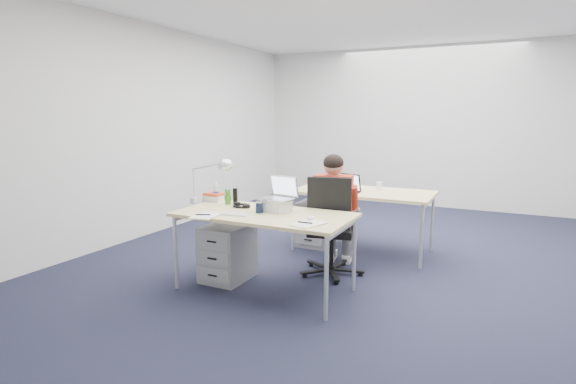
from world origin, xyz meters
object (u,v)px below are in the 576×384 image
at_px(drawer_pedestal_near, 228,252).
at_px(dark_laptop, 344,183).
at_px(seated_person, 335,212).
at_px(water_bottle, 216,192).
at_px(wireless_keyboard, 235,214).
at_px(sunglasses, 286,209).
at_px(headphones, 242,205).
at_px(far_cup, 379,186).
at_px(silver_laptop, 276,194).
at_px(computer_mouse, 311,218).
at_px(desk_far, 363,195).
at_px(drawer_pedestal_far, 316,223).
at_px(can_koozie, 259,207).
at_px(desk_near, 264,218).
at_px(bear_figurine, 228,196).
at_px(desk_lamp, 206,180).
at_px(cordless_phone, 235,196).
at_px(office_chair, 331,247).
at_px(book_stack, 214,197).

relative_size(drawer_pedestal_near, dark_laptop, 1.79).
xyz_separation_m(seated_person, water_bottle, (-1.11, -0.53, 0.21)).
bearing_deg(wireless_keyboard, sunglasses, 41.66).
xyz_separation_m(headphones, far_cup, (0.92, 1.63, 0.03)).
height_order(silver_laptop, computer_mouse, silver_laptop).
bearing_deg(far_cup, sunglasses, -106.44).
bearing_deg(desk_far, drawer_pedestal_near, -121.27).
bearing_deg(water_bottle, sunglasses, -5.41).
distance_m(drawer_pedestal_far, water_bottle, 1.54).
bearing_deg(silver_laptop, seated_person, 75.30).
height_order(can_koozie, far_cup, can_koozie).
height_order(desk_near, bear_figurine, bear_figurine).
bearing_deg(can_koozie, drawer_pedestal_near, 167.81).
bearing_deg(bear_figurine, desk_lamp, -158.66).
xyz_separation_m(seated_person, bear_figurine, (-0.92, -0.61, 0.19)).
bearing_deg(wireless_keyboard, seated_person, 51.13).
distance_m(desk_near, wireless_keyboard, 0.28).
distance_m(water_bottle, bear_figurine, 0.21).
relative_size(can_koozie, sunglasses, 0.98).
xyz_separation_m(bear_figurine, cordless_phone, (0.04, 0.07, -0.00)).
relative_size(bear_figurine, cordless_phone, 1.03).
bearing_deg(office_chair, can_koozie, -137.54).
relative_size(office_chair, desk_lamp, 2.10).
bearing_deg(wireless_keyboard, bear_figurine, 122.12).
height_order(drawer_pedestal_near, book_stack, book_stack).
height_order(water_bottle, book_stack, water_bottle).
height_order(headphones, dark_laptop, dark_laptop).
relative_size(seated_person, bear_figurine, 7.75).
bearing_deg(headphones, drawer_pedestal_far, 104.14).
relative_size(book_stack, dark_laptop, 0.63).
xyz_separation_m(office_chair, dark_laptop, (-0.13, 0.73, 0.55)).
bearing_deg(desk_lamp, desk_far, 74.22).
bearing_deg(computer_mouse, water_bottle, 162.09).
relative_size(wireless_keyboard, cordless_phone, 1.64).
distance_m(desk_near, drawer_pedestal_far, 1.66).
relative_size(drawer_pedestal_far, far_cup, 6.08).
xyz_separation_m(office_chair, cordless_phone, (-0.90, -0.36, 0.51)).
distance_m(wireless_keyboard, far_cup, 2.11).
height_order(drawer_pedestal_near, sunglasses, sunglasses).
height_order(wireless_keyboard, cordless_phone, cordless_phone).
distance_m(drawer_pedestal_near, sunglasses, 0.76).
height_order(drawer_pedestal_far, computer_mouse, computer_mouse).
relative_size(can_koozie, book_stack, 0.55).
xyz_separation_m(drawer_pedestal_far, can_koozie, (0.11, -1.61, 0.51)).
relative_size(silver_laptop, can_koozie, 3.00).
distance_m(computer_mouse, sunglasses, 0.45).
relative_size(silver_laptop, water_bottle, 1.63).
distance_m(office_chair, book_stack, 1.31).
height_order(headphones, sunglasses, headphones).
bearing_deg(far_cup, can_koozie, -109.40).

